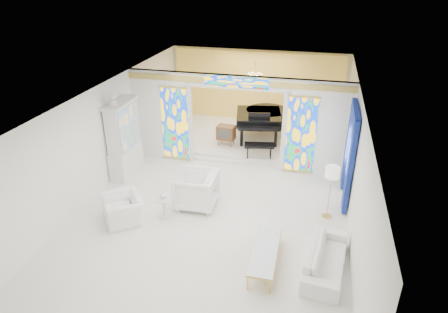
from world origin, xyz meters
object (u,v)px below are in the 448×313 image
(grand_piano, at_px, (263,117))
(sofa, at_px, (326,259))
(armchair_left, at_px, (123,209))
(armchair_right, at_px, (196,189))
(china_cabinet, at_px, (124,139))
(tv_console, at_px, (226,133))
(coffee_table, at_px, (265,251))

(grand_piano, bearing_deg, sofa, -80.25)
(armchair_left, relative_size, armchair_right, 0.95)
(china_cabinet, xyz_separation_m, grand_piano, (3.74, 3.50, -0.18))
(china_cabinet, height_order, armchair_left, china_cabinet)
(sofa, xyz_separation_m, grand_piano, (-2.43, 6.53, 0.70))
(armchair_left, bearing_deg, tv_console, 123.84)
(coffee_table, bearing_deg, tv_console, 111.64)
(coffee_table, relative_size, tv_console, 2.53)
(sofa, height_order, coffee_table, sofa)
(china_cabinet, relative_size, grand_piano, 0.84)
(armchair_right, bearing_deg, china_cabinet, -116.79)
(armchair_right, bearing_deg, sofa, 61.29)
(china_cabinet, distance_m, armchair_left, 2.73)
(armchair_right, bearing_deg, tv_console, 179.46)
(armchair_right, relative_size, grand_piano, 0.34)
(sofa, bearing_deg, coffee_table, 103.11)
(grand_piano, distance_m, tv_console, 1.54)
(armchair_left, bearing_deg, grand_piano, 116.92)
(armchair_right, bearing_deg, grand_piano, 165.82)
(armchair_left, height_order, sofa, armchair_left)
(armchair_left, xyz_separation_m, tv_console, (1.54, 4.88, 0.30))
(coffee_table, bearing_deg, sofa, 6.65)
(china_cabinet, relative_size, armchair_right, 2.49)
(china_cabinet, height_order, sofa, china_cabinet)
(armchair_left, xyz_separation_m, grand_piano, (2.67, 5.87, 0.65))
(coffee_table, height_order, grand_piano, grand_piano)
(armchair_left, xyz_separation_m, coffee_table, (3.80, -0.81, 0.03))
(armchair_left, distance_m, grand_piano, 6.49)
(china_cabinet, distance_m, tv_console, 3.65)
(china_cabinet, height_order, armchair_right, china_cabinet)
(coffee_table, bearing_deg, armchair_left, 167.94)
(china_cabinet, relative_size, armchair_left, 2.61)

